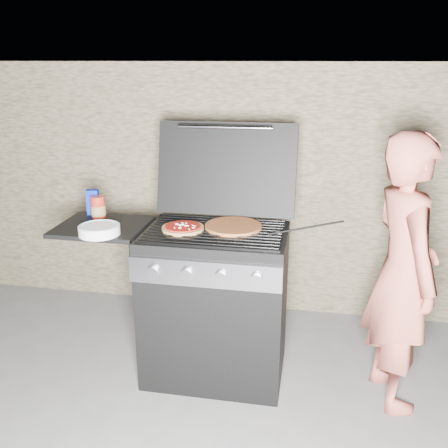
% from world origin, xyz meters
% --- Properties ---
extents(ground, '(50.00, 50.00, 0.00)m').
position_xyz_m(ground, '(0.00, 0.00, 0.00)').
color(ground, '#535252').
extents(stone_wall, '(8.00, 0.35, 1.80)m').
position_xyz_m(stone_wall, '(0.00, 1.05, 0.90)').
color(stone_wall, '#766750').
rests_on(stone_wall, ground).
extents(gas_grill, '(1.34, 0.79, 0.91)m').
position_xyz_m(gas_grill, '(-0.25, 0.00, 0.46)').
color(gas_grill, black).
rests_on(gas_grill, ground).
extents(pizza_topped, '(0.30, 0.30, 0.03)m').
position_xyz_m(pizza_topped, '(-0.18, -0.02, 0.92)').
color(pizza_topped, '#B38E49').
rests_on(pizza_topped, gas_grill).
extents(pizza_plain, '(0.39, 0.39, 0.02)m').
position_xyz_m(pizza_plain, '(0.09, 0.06, 0.92)').
color(pizza_plain, '#C86D37').
rests_on(pizza_plain, gas_grill).
extents(sauce_jar, '(0.11, 0.11, 0.13)m').
position_xyz_m(sauce_jar, '(-0.74, 0.12, 0.97)').
color(sauce_jar, maroon).
rests_on(sauce_jar, gas_grill).
extents(blue_carton, '(0.08, 0.05, 0.16)m').
position_xyz_m(blue_carton, '(-0.80, 0.18, 0.98)').
color(blue_carton, '#071C8D').
rests_on(blue_carton, gas_grill).
extents(plate_stack, '(0.25, 0.25, 0.05)m').
position_xyz_m(plate_stack, '(-0.61, -0.16, 0.93)').
color(plate_stack, white).
rests_on(plate_stack, gas_grill).
extents(person, '(0.49, 0.62, 1.49)m').
position_xyz_m(person, '(1.01, -0.04, 0.75)').
color(person, '#AD5244').
rests_on(person, ground).
extents(tongs, '(0.40, 0.09, 0.08)m').
position_xyz_m(tongs, '(0.50, 0.00, 0.95)').
color(tongs, black).
rests_on(tongs, gas_grill).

